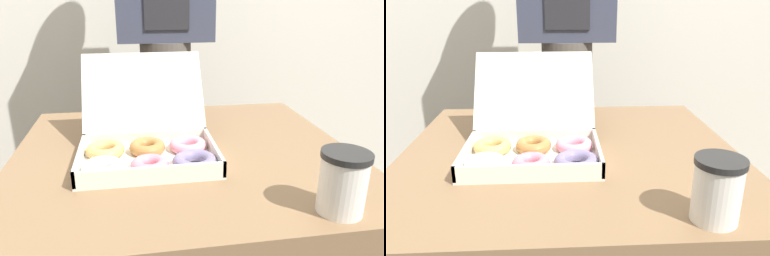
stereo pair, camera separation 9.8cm
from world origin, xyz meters
The scene contains 3 objects.
donut_box centered at (-0.10, -0.04, 0.77)m, with size 0.36×0.39×0.24m.
coffee_cup centered at (0.26, -0.35, 0.80)m, with size 0.09×0.09×0.13m.
person_customer centered at (0.01, 0.57, 1.04)m, with size 0.37×0.23×1.82m.
Camera 2 is at (-0.03, -0.94, 1.13)m, focal length 35.00 mm.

